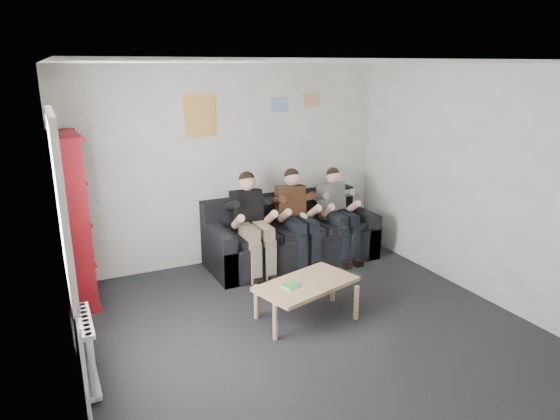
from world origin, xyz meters
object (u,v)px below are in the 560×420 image
person_left (253,225)px  coffee_table (307,287)px  bookshelf (74,220)px  sofa (290,238)px  person_middle (297,219)px  person_right (339,214)px

person_left → coffee_table: bearing=-84.5°
bookshelf → person_left: size_ratio=1.46×
sofa → person_middle: 0.41m
bookshelf → person_left: 2.15m
sofa → bookshelf: 2.86m
person_middle → person_right: bearing=9.4°
bookshelf → coffee_table: 2.73m
coffee_table → person_right: bearing=47.7°
person_middle → person_right: 0.66m
coffee_table → person_left: 1.43m
person_left → person_right: size_ratio=1.05×
coffee_table → person_middle: 1.55m
person_right → person_middle: bearing=171.6°
person_left → person_middle: person_left is taller
coffee_table → person_middle: bearing=66.2°
person_middle → bookshelf: bearing=-174.1°
coffee_table → person_left: person_left is taller
bookshelf → coffee_table: (2.17, -1.55, -0.61)m
person_left → person_middle: size_ratio=1.01×
bookshelf → person_middle: bookshelf is taller
person_left → person_middle: (0.66, 0.00, -0.01)m
coffee_table → person_right: 1.91m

